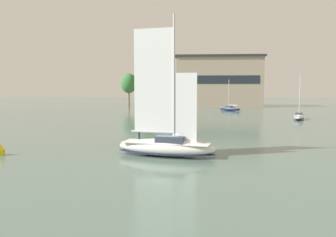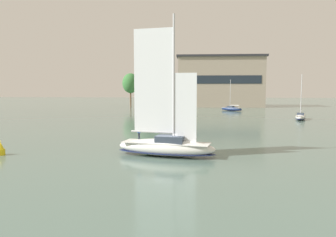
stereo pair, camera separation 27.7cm
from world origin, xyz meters
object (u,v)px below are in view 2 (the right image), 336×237
sailboat_main (166,145)px  sailboat_moored_mid_channel (301,117)px  tree_shore_left (130,83)px  tree_shore_center (149,71)px  channel_buoy (1,149)px  sailboat_moored_near_marina (232,109)px

sailboat_main → sailboat_moored_mid_channel: sailboat_main is taller
tree_shore_left → sailboat_main: (21.10, -89.45, -7.75)m
tree_shore_left → sailboat_moored_mid_channel: size_ratio=1.22×
tree_shore_left → sailboat_main: bearing=-76.7°
tree_shore_center → sailboat_moored_mid_channel: (41.74, -48.68, -13.08)m
tree_shore_left → tree_shore_center: bearing=12.5°
tree_shore_center → channel_buoy: 93.08m
tree_shore_center → sailboat_moored_near_marina: tree_shore_center is taller
sailboat_moored_near_marina → channel_buoy: 78.06m
sailboat_moored_mid_channel → sailboat_moored_near_marina: bearing=115.0°
tree_shore_center → sailboat_main: tree_shore_center is taller
tree_shore_left → tree_shore_center: size_ratio=0.65×
sailboat_main → channel_buoy: size_ratio=9.26×
sailboat_main → sailboat_moored_near_marina: size_ratio=1.54×
sailboat_moored_mid_channel → sailboat_main: bearing=-123.3°
tree_shore_left → channel_buoy: size_ratio=7.78×
tree_shore_left → sailboat_moored_near_marina: bearing=-28.8°
sailboat_moored_near_marina → channel_buoy: size_ratio=6.03×
sailboat_main → sailboat_moored_mid_channel: bearing=56.7°
sailboat_moored_mid_channel → tree_shore_center: bearing=130.6°
tree_shore_center → sailboat_moored_mid_channel: size_ratio=1.88×
tree_shore_left → channel_buoy: bearing=-88.2°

